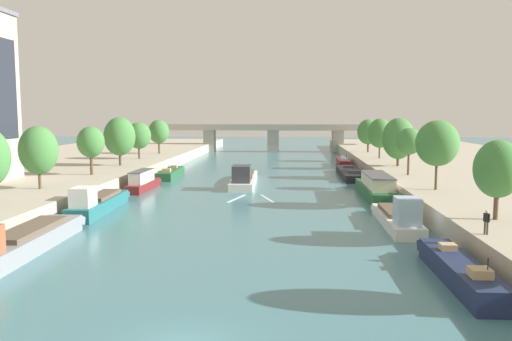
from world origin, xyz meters
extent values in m
cube|color=#B2A893|center=(-34.52, 55.00, 1.00)|extent=(36.00, 170.00, 2.01)
cube|color=#B2A893|center=(34.52, 55.00, 1.00)|extent=(36.00, 170.00, 2.01)
cube|color=silver|center=(-1.92, 51.75, 0.48)|extent=(3.56, 16.65, 0.97)
cube|color=silver|center=(-2.18, 60.38, 0.58)|extent=(2.96, 1.30, 0.85)
cube|color=silver|center=(-1.92, 51.75, 1.00)|extent=(3.63, 16.66, 0.06)
cube|color=#38383D|center=(-1.76, 46.12, 2.11)|extent=(2.40, 3.38, 2.15)
cube|color=black|center=(-1.81, 47.79, 2.43)|extent=(1.85, 0.08, 0.60)
cube|color=brown|center=(-1.97, 53.41, 1.21)|extent=(2.65, 8.68, 0.36)
cylinder|color=#232328|center=(-1.32, 46.80, 1.58)|extent=(0.07, 0.07, 1.10)
cube|color=silver|center=(1.90, 39.22, 0.01)|extent=(2.17, 5.83, 0.03)
cube|color=silver|center=(-1.70, 39.11, 0.01)|extent=(1.83, 5.90, 0.03)
cube|color=gray|center=(-14.31, 13.95, 0.63)|extent=(3.25, 15.93, 1.26)
cube|color=gray|center=(-14.52, 22.23, 0.76)|extent=(2.74, 1.33, 1.00)
cube|color=gray|center=(-14.31, 13.95, 1.29)|extent=(3.31, 15.93, 0.06)
cube|color=brown|center=(-14.35, 15.54, 1.50)|extent=(2.43, 8.30, 0.36)
cube|color=#23666B|center=(-14.73, 30.18, 0.62)|extent=(2.92, 12.87, 1.24)
cube|color=#23666B|center=(-14.99, 36.91, 0.74)|extent=(2.36, 1.35, 0.99)
cube|color=#23666B|center=(-14.73, 30.18, 1.27)|extent=(2.97, 12.87, 0.06)
cube|color=white|center=(-14.56, 25.83, 2.20)|extent=(1.92, 2.62, 1.80)
cube|color=black|center=(-14.61, 27.12, 2.47)|extent=(1.46, 0.09, 0.51)
cube|color=brown|center=(-14.78, 31.45, 1.48)|extent=(2.15, 6.71, 0.36)
cylinder|color=#232328|center=(-14.22, 26.36, 1.85)|extent=(0.07, 0.07, 1.10)
cube|color=maroon|center=(-14.54, 45.30, 0.49)|extent=(2.06, 9.60, 0.98)
cube|color=maroon|center=(-14.46, 50.44, 0.59)|extent=(1.84, 1.24, 0.85)
cube|color=maroon|center=(-14.54, 45.30, 1.01)|extent=(2.10, 9.60, 0.06)
cube|color=white|center=(-14.55, 44.83, 1.78)|extent=(1.67, 6.15, 1.48)
cube|color=#4C4C51|center=(-14.55, 44.83, 2.56)|extent=(1.78, 6.33, 0.08)
cylinder|color=#232328|center=(-14.30, 42.43, 1.59)|extent=(0.07, 0.07, 1.10)
cube|color=#235633|center=(-14.02, 58.75, 0.58)|extent=(2.63, 11.48, 1.15)
cube|color=#235633|center=(-14.24, 64.80, 0.69)|extent=(2.16, 1.32, 0.94)
cube|color=#235633|center=(-14.02, 58.75, 1.18)|extent=(2.68, 11.48, 0.06)
cube|color=tan|center=(-14.11, 61.26, 1.41)|extent=(1.14, 0.94, 0.40)
cube|color=tan|center=(-13.91, 55.56, 1.45)|extent=(1.26, 1.14, 0.48)
cylinder|color=#232328|center=(-13.56, 55.34, 1.76)|extent=(0.07, 0.07, 1.10)
cube|color=#1E284C|center=(14.53, 9.76, 0.64)|extent=(2.06, 11.02, 1.28)
cube|color=#1E284C|center=(14.48, 15.61, 0.77)|extent=(1.87, 1.28, 1.01)
cube|color=#1E284C|center=(14.53, 9.76, 1.31)|extent=(2.10, 11.02, 0.06)
cube|color=tan|center=(14.51, 12.18, 1.54)|extent=(0.99, 0.91, 0.40)
cube|color=tan|center=(14.56, 6.68, 1.58)|extent=(1.09, 1.11, 0.48)
cylinder|color=#232328|center=(14.86, 6.46, 1.89)|extent=(0.07, 0.07, 1.10)
cube|color=silver|center=(13.95, 25.25, 0.47)|extent=(2.54, 11.82, 0.94)
cube|color=silver|center=(13.93, 31.51, 0.56)|extent=(2.38, 1.21, 0.83)
cube|color=silver|center=(13.95, 25.25, 0.97)|extent=(2.59, 11.82, 0.06)
cube|color=#9EBCD6|center=(13.96, 21.24, 2.09)|extent=(1.89, 2.37, 2.18)
cube|color=black|center=(13.96, 22.43, 2.42)|extent=(1.50, 0.03, 0.61)
cube|color=brown|center=(13.94, 26.43, 1.18)|extent=(1.97, 6.15, 0.36)
cylinder|color=#232328|center=(14.33, 21.71, 1.55)|extent=(0.07, 0.07, 1.10)
cube|color=#235633|center=(14.76, 41.53, 0.62)|extent=(3.14, 14.83, 1.24)
cube|color=#235633|center=(14.80, 49.29, 0.74)|extent=(2.92, 1.27, 0.99)
cube|color=#235633|center=(14.76, 41.53, 1.27)|extent=(3.20, 14.83, 0.06)
cube|color=beige|center=(14.76, 40.79, 2.00)|extent=(2.56, 9.50, 1.41)
cube|color=#4C4C51|center=(14.76, 40.79, 2.75)|extent=(2.74, 9.78, 0.08)
cylinder|color=#232328|center=(15.20, 37.08, 1.85)|extent=(0.07, 0.07, 1.10)
cube|color=black|center=(13.96, 61.17, 0.50)|extent=(3.14, 15.97, 1.01)
cube|color=black|center=(13.96, 69.50, 0.60)|extent=(2.98, 1.22, 0.87)
cube|color=black|center=(13.96, 61.17, 1.04)|extent=(3.20, 15.97, 0.06)
cube|color=#38383D|center=(13.96, 64.68, 1.27)|extent=(1.57, 0.90, 0.40)
cube|color=#38383D|center=(13.96, 56.70, 1.31)|extent=(1.73, 1.10, 0.48)
cylinder|color=#232328|center=(14.43, 56.38, 1.62)|extent=(0.07, 0.07, 1.10)
cube|color=maroon|center=(14.47, 77.75, 0.65)|extent=(2.49, 10.48, 1.29)
cube|color=maroon|center=(14.67, 83.30, 0.78)|extent=(2.06, 1.34, 1.02)
cube|color=maroon|center=(14.47, 77.75, 1.32)|extent=(2.53, 10.48, 0.06)
cube|color=#9EBCD6|center=(14.55, 80.04, 1.55)|extent=(1.09, 0.94, 0.40)
cube|color=#9EBCD6|center=(14.37, 74.83, 1.59)|extent=(1.20, 1.14, 0.48)
cylinder|color=#232328|center=(14.68, 74.62, 1.90)|extent=(0.07, 0.07, 1.10)
cylinder|color=brown|center=(-21.71, 32.03, 3.33)|extent=(0.30, 0.30, 2.66)
ellipsoid|color=#427F3D|center=(-21.71, 32.03, 6.06)|extent=(3.98, 3.98, 5.07)
cylinder|color=brown|center=(-21.06, 44.69, 3.57)|extent=(0.39, 0.39, 3.12)
ellipsoid|color=#427F3D|center=(-21.06, 44.69, 6.23)|extent=(3.48, 3.48, 3.99)
cylinder|color=brown|center=(-21.30, 56.76, 3.41)|extent=(0.38, 0.38, 2.81)
ellipsoid|color=#427F3D|center=(-21.30, 56.76, 6.42)|extent=(4.72, 4.72, 5.81)
cylinder|color=brown|center=(-21.80, 68.43, 3.40)|extent=(0.35, 0.35, 2.78)
ellipsoid|color=#427F3D|center=(-21.80, 68.43, 6.05)|extent=(4.21, 4.21, 4.58)
cylinder|color=brown|center=(-21.33, 80.41, 3.53)|extent=(0.35, 0.35, 3.04)
ellipsoid|color=#427F3D|center=(-21.33, 80.41, 6.32)|extent=(4.02, 4.02, 4.63)
cylinder|color=brown|center=(19.88, 18.76, 3.31)|extent=(0.35, 0.35, 2.61)
ellipsoid|color=#427F3D|center=(19.88, 18.76, 5.80)|extent=(3.48, 3.48, 4.31)
cylinder|color=brown|center=(19.64, 34.10, 3.77)|extent=(0.26, 0.26, 3.52)
ellipsoid|color=#427F3D|center=(19.64, 34.10, 6.83)|extent=(4.40, 4.40, 4.74)
cylinder|color=brown|center=(19.67, 47.09, 3.70)|extent=(0.28, 0.28, 3.38)
ellipsoid|color=#427F3D|center=(19.67, 47.09, 6.33)|extent=(3.21, 3.21, 3.43)
cylinder|color=brown|center=(20.66, 58.64, 3.23)|extent=(0.39, 0.39, 2.44)
ellipsoid|color=#427F3D|center=(20.66, 58.64, 6.14)|extent=(4.79, 4.79, 6.17)
cylinder|color=brown|center=(20.18, 72.27, 3.51)|extent=(0.28, 0.28, 3.00)
ellipsoid|color=#427F3D|center=(20.18, 72.27, 6.43)|extent=(4.23, 4.23, 5.17)
cylinder|color=brown|center=(20.33, 87.00, 3.37)|extent=(0.37, 0.37, 2.74)
ellipsoid|color=#427F3D|center=(20.33, 87.00, 6.15)|extent=(4.50, 4.50, 5.12)
cube|color=#9E998E|center=(0.00, 113.76, 5.86)|extent=(57.04, 4.40, 0.60)
cube|color=#9E998E|center=(0.00, 111.76, 6.61)|extent=(57.04, 0.30, 0.90)
cube|color=#9E998E|center=(0.00, 115.76, 6.61)|extent=(57.04, 0.30, 0.90)
cube|color=#9E998E|center=(-16.52, 113.76, 2.78)|extent=(2.80, 3.60, 5.56)
cube|color=#9E998E|center=(0.00, 113.76, 2.78)|extent=(2.80, 3.60, 5.56)
cube|color=#9E998E|center=(16.52, 113.76, 2.78)|extent=(2.80, 3.60, 5.56)
cylinder|color=#473D33|center=(17.34, 13.85, 2.43)|extent=(0.13, 0.13, 0.84)
cylinder|color=#473D33|center=(17.44, 13.67, 2.43)|extent=(0.13, 0.13, 0.84)
cube|color=black|center=(17.39, 13.76, 3.13)|extent=(0.33, 0.39, 0.56)
sphere|color=beige|center=(17.39, 13.76, 3.53)|extent=(0.21, 0.21, 0.21)
cylinder|color=black|center=(17.29, 13.96, 3.13)|extent=(0.09, 0.09, 0.54)
cylinder|color=black|center=(17.49, 13.57, 3.13)|extent=(0.09, 0.09, 0.54)
camera|label=1|loc=(4.61, -20.62, 9.89)|focal=36.60mm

